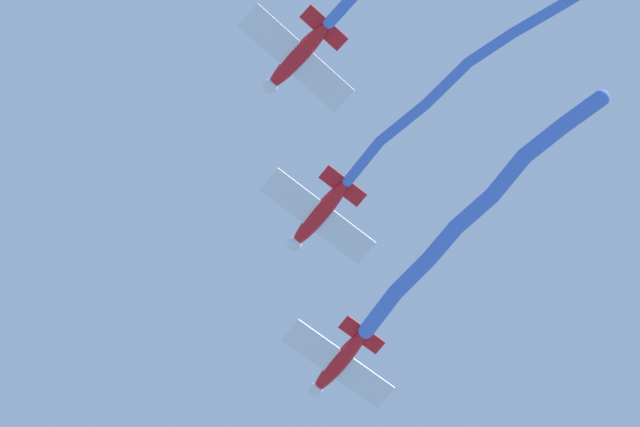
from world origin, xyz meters
TOP-DOWN VIEW (x-y plane):
  - airplane_lead at (-4.15, -1.17)m, footprint 7.52×5.72m
  - smoke_trail_lead at (-1.02, -13.15)m, footprint 6.97×19.41m
  - airplane_left_wing at (-9.10, -9.10)m, footprint 7.52×5.72m
  - smoke_trail_left_wing at (-4.99, -20.70)m, footprint 8.78×18.22m
  - airplane_right_wing at (-14.06, -17.03)m, footprint 7.49×5.74m

SIDE VIEW (x-z plane):
  - smoke_trail_left_wing at x=-4.99m, z-range 75.85..78.69m
  - smoke_trail_lead at x=-1.02m, z-range 76.99..78.57m
  - airplane_lead at x=-4.15m, z-range 77.18..79.03m
  - airplane_left_wing at x=-9.10m, z-range 77.43..79.28m
  - airplane_right_wing at x=-14.06m, z-range 77.68..79.53m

